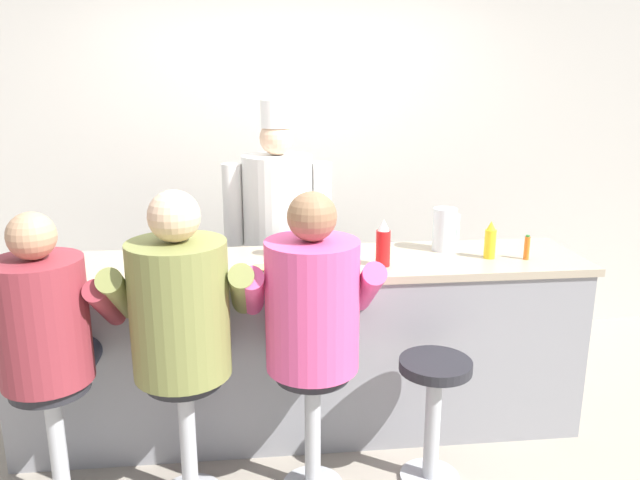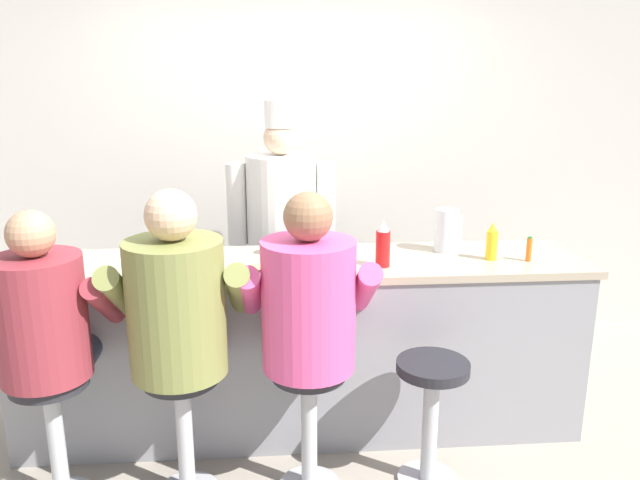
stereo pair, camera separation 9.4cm
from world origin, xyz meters
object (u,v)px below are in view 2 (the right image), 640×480
at_px(water_pitcher_clear, 446,230).
at_px(diner_seated_pink, 308,312).
at_px(coffee_mug_white, 171,258).
at_px(cook_in_whites_near, 282,226).
at_px(breakfast_plate, 259,271).
at_px(cereal_bowl, 205,270).
at_px(diner_seated_maroon, 45,326).
at_px(ketchup_bottle_red, 383,245).
at_px(mustard_bottle_yellow, 492,242).
at_px(cup_stack_steel, 312,229).
at_px(diner_seated_olive, 178,314).
at_px(hot_sauce_bottle_orange, 529,249).
at_px(empty_stool_round, 431,403).

bearing_deg(water_pitcher_clear, diner_seated_pink, -141.13).
height_order(coffee_mug_white, cook_in_whites_near, cook_in_whites_near).
bearing_deg(breakfast_plate, coffee_mug_white, 161.46).
bearing_deg(cereal_bowl, diner_seated_maroon, -153.67).
xyz_separation_m(ketchup_bottle_red, diner_seated_maroon, (-1.56, -0.41, -0.22)).
xyz_separation_m(mustard_bottle_yellow, cup_stack_steel, (-0.95, 0.07, 0.07)).
bearing_deg(cook_in_whites_near, breakfast_plate, -97.71).
relative_size(water_pitcher_clear, cereal_bowl, 1.56).
bearing_deg(diner_seated_maroon, diner_seated_olive, 0.43).
distance_m(hot_sauce_bottle_orange, diner_seated_pink, 1.28).
relative_size(water_pitcher_clear, empty_stool_round, 0.38).
relative_size(water_pitcher_clear, coffee_mug_white, 1.95).
bearing_deg(diner_seated_pink, ketchup_bottle_red, 44.60).
bearing_deg(ketchup_bottle_red, cook_in_whites_near, 119.54).
xyz_separation_m(mustard_bottle_yellow, hot_sauce_bottle_orange, (0.19, -0.04, -0.03)).
bearing_deg(mustard_bottle_yellow, hot_sauce_bottle_orange, -13.40).
relative_size(ketchup_bottle_red, diner_seated_pink, 0.17).
distance_m(mustard_bottle_yellow, diner_seated_maroon, 2.22).
bearing_deg(diner_seated_maroon, hot_sauce_bottle_orange, 10.46).
xyz_separation_m(water_pitcher_clear, cereal_bowl, (-1.30, -0.32, -0.09)).
bearing_deg(coffee_mug_white, hot_sauce_bottle_orange, -1.73).
relative_size(breakfast_plate, diner_seated_olive, 0.18).
bearing_deg(breakfast_plate, diner_seated_maroon, -160.09).
height_order(coffee_mug_white, diner_seated_pink, diner_seated_pink).
relative_size(water_pitcher_clear, diner_seated_pink, 0.17).
height_order(ketchup_bottle_red, mustard_bottle_yellow, ketchup_bottle_red).
bearing_deg(water_pitcher_clear, breakfast_plate, -162.92).
bearing_deg(hot_sauce_bottle_orange, cup_stack_steel, 174.51).
relative_size(ketchup_bottle_red, cereal_bowl, 1.60).
height_order(hot_sauce_bottle_orange, diner_seated_olive, diner_seated_olive).
relative_size(ketchup_bottle_red, diner_seated_olive, 0.17).
bearing_deg(water_pitcher_clear, empty_stool_round, -108.52).
relative_size(hot_sauce_bottle_orange, diner_seated_pink, 0.09).
height_order(mustard_bottle_yellow, hot_sauce_bottle_orange, mustard_bottle_yellow).
bearing_deg(ketchup_bottle_red, empty_stool_round, -68.89).
distance_m(cereal_bowl, cup_stack_steel, 0.60).
bearing_deg(diner_seated_pink, diner_seated_maroon, -179.84).
relative_size(diner_seated_olive, diner_seated_pink, 1.01).
xyz_separation_m(cereal_bowl, coffee_mug_white, (-0.19, 0.16, 0.02)).
relative_size(breakfast_plate, diner_seated_maroon, 0.19).
bearing_deg(cereal_bowl, mustard_bottle_yellow, 5.67).
height_order(cereal_bowl, cook_in_whites_near, cook_in_whites_near).
bearing_deg(cereal_bowl, hot_sauce_bottle_orange, 3.53).
bearing_deg(water_pitcher_clear, cereal_bowl, -165.95).
bearing_deg(ketchup_bottle_red, hot_sauce_bottle_orange, 2.02).
bearing_deg(cereal_bowl, breakfast_plate, 1.79).
height_order(breakfast_plate, cup_stack_steel, cup_stack_steel).
bearing_deg(diner_seated_olive, diner_seated_pink, -0.10).
xyz_separation_m(breakfast_plate, diner_seated_pink, (0.22, -0.33, -0.09)).
relative_size(mustard_bottle_yellow, diner_seated_olive, 0.14).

